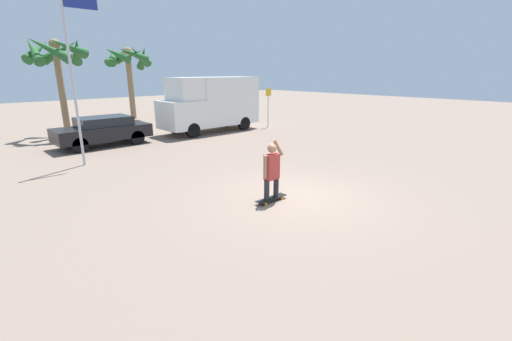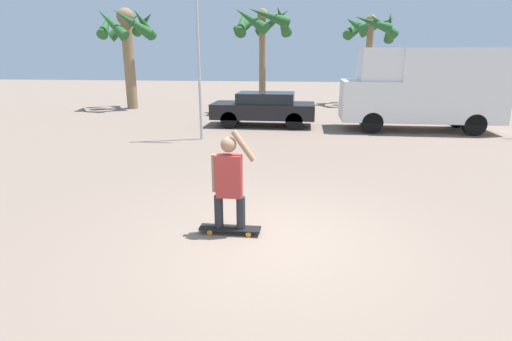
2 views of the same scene
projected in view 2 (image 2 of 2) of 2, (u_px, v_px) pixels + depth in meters
ground_plane at (277, 242)px, 6.08m from camera, size 80.00×80.00×0.00m
skateboard at (230, 229)px, 6.35m from camera, size 0.98×0.24×0.10m
person_skateboarder at (229, 178)px, 6.11m from camera, size 0.69×0.24×1.58m
camper_van at (424, 87)px, 14.82m from camera, size 5.70×2.02×3.02m
parked_car_black at (264, 108)px, 16.01m from camera, size 4.07×1.76×1.33m
palm_tree_near_van at (370, 30)px, 22.24m from camera, size 3.12×3.23×5.11m
palm_tree_center_background at (261, 26)px, 18.73m from camera, size 2.94×3.10×5.06m
palm_tree_far_left at (127, 33)px, 20.48m from camera, size 3.04×3.24×5.12m
flagpole at (201, 30)px, 12.63m from camera, size 1.20×0.12×6.09m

